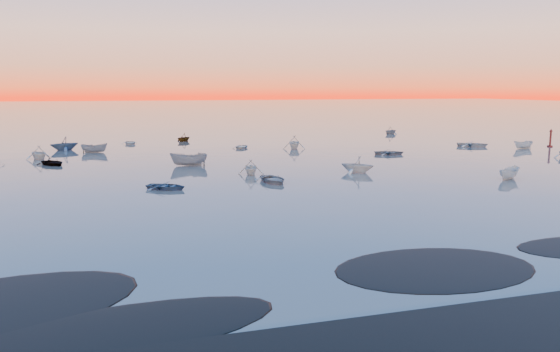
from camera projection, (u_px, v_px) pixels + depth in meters
name	position (u px, v px, depth m)	size (l,w,h in m)	color
ground	(192.00, 130.00, 121.51)	(600.00, 600.00, 0.00)	#685F57
mud_lobes	(478.00, 283.00, 26.01)	(140.00, 6.00, 0.07)	black
moored_fleet	(237.00, 154.00, 77.07)	(124.00, 58.00, 1.20)	silver
boat_near_left	(166.00, 189.00, 50.27)	(3.72, 1.55, 0.93)	#3B5471
boat_near_center	(509.00, 179.00, 55.95)	(3.54, 1.50, 1.22)	silver
boat_near_right	(357.00, 172.00, 60.31)	(3.91, 1.76, 1.37)	silver
channel_marker	(550.00, 139.00, 86.59)	(0.83, 0.83, 2.96)	#4A110F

